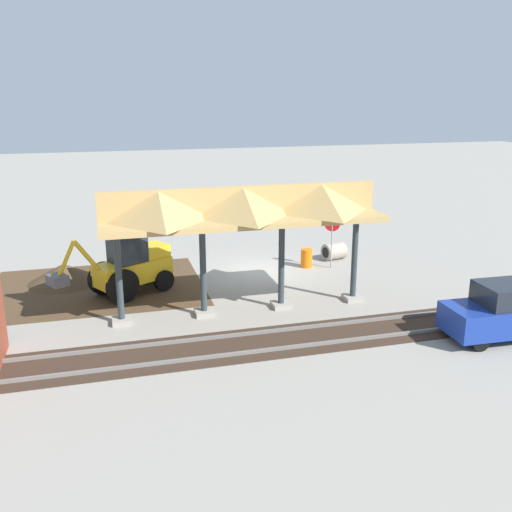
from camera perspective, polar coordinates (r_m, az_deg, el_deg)
name	(u,v)px	position (r m, az deg, el deg)	size (l,w,h in m)	color
ground_plane	(261,271)	(27.12, 0.49, -1.53)	(120.00, 120.00, 0.00)	gray
dirt_work_zone	(99,287)	(25.84, -15.46, -3.04)	(8.90, 7.00, 0.01)	#4C3823
platform_canopy	(243,206)	(21.12, -1.35, 4.97)	(10.43, 3.20, 4.90)	#9E998E
rail_tracks	(322,336)	(20.21, 6.58, -7.92)	(60.00, 2.58, 0.15)	slate
stop_sign	(332,230)	(27.38, 7.61, 2.56)	(0.70, 0.35, 2.58)	gray
backhoe	(129,265)	(24.35, -12.55, -0.88)	(5.08, 3.59, 2.82)	yellow
dirt_mound	(65,282)	(26.94, -18.56, -2.52)	(6.38, 6.38, 1.75)	#4C3823
concrete_pipe	(334,251)	(29.18, 7.81, 0.47)	(1.23, 1.07, 0.85)	#9E9384
distant_parked_car	(507,311)	(21.44, 23.79, -5.06)	(4.26, 1.89, 1.98)	navy
traffic_barrel	(307,258)	(27.74, 5.07, -0.21)	(0.56, 0.56, 0.90)	orange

